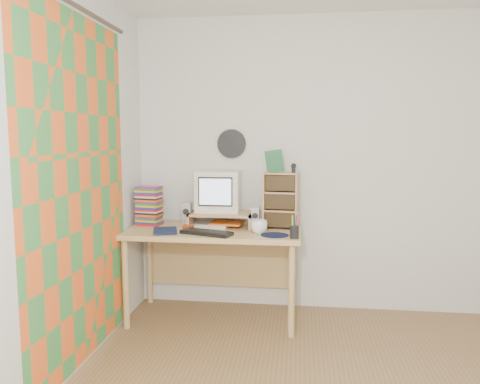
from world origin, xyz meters
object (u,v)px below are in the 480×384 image
(keyboard, at_px, (206,233))
(dvd_stack, at_px, (149,208))
(cd_rack, at_px, (281,200))
(diary, at_px, (153,230))
(crt_monitor, at_px, (218,191))
(desk, at_px, (215,243))
(mug, at_px, (259,227))

(keyboard, relative_size, dvd_stack, 1.44)
(cd_rack, bearing_deg, diary, -155.77)
(crt_monitor, xyz_separation_m, diary, (-0.45, -0.35, -0.27))
(keyboard, height_order, cd_rack, cd_rack)
(desk, relative_size, diary, 6.32)
(mug, height_order, diary, mug)
(mug, distance_m, diary, 0.82)
(crt_monitor, xyz_separation_m, keyboard, (-0.03, -0.37, -0.28))
(desk, height_order, dvd_stack, dvd_stack)
(desk, height_order, diary, diary)
(keyboard, height_order, mug, mug)
(desk, bearing_deg, mug, -26.93)
(dvd_stack, bearing_deg, diary, -57.01)
(mug, relative_size, diary, 0.59)
(cd_rack, bearing_deg, crt_monitor, -178.29)
(cd_rack, height_order, diary, cd_rack)
(desk, distance_m, dvd_stack, 0.63)
(mug, bearing_deg, keyboard, -166.99)
(dvd_stack, distance_m, diary, 0.35)
(desk, distance_m, keyboard, 0.32)
(crt_monitor, height_order, diary, crt_monitor)
(crt_monitor, bearing_deg, keyboard, -95.03)
(mug, bearing_deg, crt_monitor, 142.58)
(crt_monitor, relative_size, dvd_stack, 1.28)
(keyboard, bearing_deg, desk, 106.90)
(dvd_stack, relative_size, mug, 2.15)
(dvd_stack, xyz_separation_m, cd_rack, (1.11, -0.01, 0.09))
(diary, bearing_deg, dvd_stack, 97.30)
(keyboard, distance_m, cd_rack, 0.67)
(crt_monitor, relative_size, keyboard, 0.89)
(crt_monitor, bearing_deg, desk, -100.79)
(keyboard, bearing_deg, diary, -164.03)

